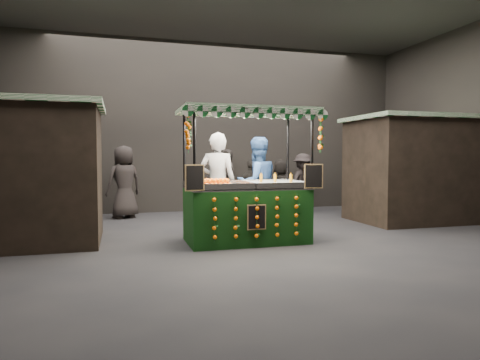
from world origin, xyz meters
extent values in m
plane|color=black|center=(0.00, 0.00, 0.00)|extent=(12.00, 12.00, 0.00)
cube|color=black|center=(0.00, 5.00, 2.50)|extent=(12.00, 0.10, 5.00)
cube|color=black|center=(-4.40, 1.00, 1.25)|extent=(2.80, 2.00, 2.50)
cube|color=#104A1B|center=(-4.40, 1.00, 2.55)|extent=(3.00, 2.20, 0.10)
cube|color=black|center=(4.40, 1.50, 1.25)|extent=(2.80, 2.00, 2.50)
cube|color=#104A1B|center=(4.40, 1.50, 2.55)|extent=(3.00, 2.20, 0.10)
cube|color=black|center=(-0.35, 0.12, 0.50)|extent=(2.21, 1.20, 1.00)
cube|color=silver|center=(-0.35, 0.12, 1.02)|extent=(2.21, 1.20, 0.04)
cylinder|color=black|center=(-1.43, -0.45, 1.20)|extent=(0.05, 0.05, 2.41)
cylinder|color=black|center=(0.72, -0.45, 1.20)|extent=(0.05, 0.05, 2.41)
cylinder|color=black|center=(-1.43, 0.69, 1.20)|extent=(0.05, 0.05, 2.41)
cylinder|color=black|center=(0.72, 0.69, 1.20)|extent=(0.05, 0.05, 2.41)
cube|color=#104A1B|center=(-0.35, 0.12, 2.45)|extent=(2.46, 1.46, 0.08)
cube|color=silver|center=(0.25, 0.12, 1.08)|extent=(0.98, 1.08, 0.08)
cube|color=black|center=(-1.44, -0.51, 1.25)|extent=(0.34, 0.10, 0.44)
cube|color=black|center=(0.73, -0.51, 1.25)|extent=(0.34, 0.10, 0.44)
cube|color=black|center=(-0.35, -0.52, 0.55)|extent=(0.34, 0.03, 0.44)
imported|color=gray|center=(-0.69, 1.03, 1.05)|extent=(0.90, 0.76, 2.10)
imported|color=navy|center=(0.17, 1.07, 1.01)|extent=(1.12, 0.95, 2.03)
imported|color=black|center=(-4.10, 3.34, 0.79)|extent=(0.64, 0.49, 1.57)
imported|color=black|center=(4.31, 2.65, 0.97)|extent=(1.02, 0.85, 1.93)
imported|color=#272420|center=(0.72, 3.17, 0.77)|extent=(0.94, 0.48, 1.53)
imported|color=#2C2523|center=(2.63, 4.14, 0.86)|extent=(1.27, 1.18, 1.71)
imported|color=black|center=(-2.52, 4.01, 0.95)|extent=(1.10, 0.94, 1.91)
imported|color=black|center=(1.83, 3.86, 0.77)|extent=(1.35, 1.32, 1.55)
imported|color=black|center=(0.40, 4.60, 0.92)|extent=(0.69, 0.79, 1.83)
camera|label=1|loc=(-2.65, -7.53, 1.59)|focal=31.89mm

